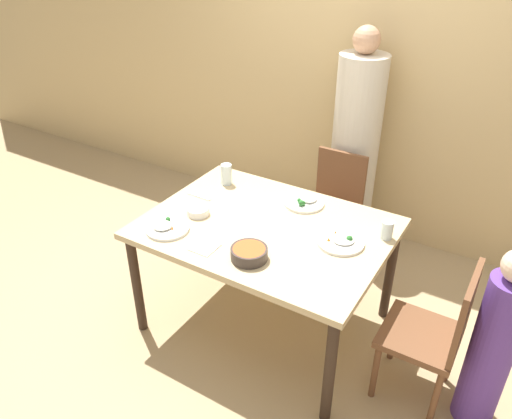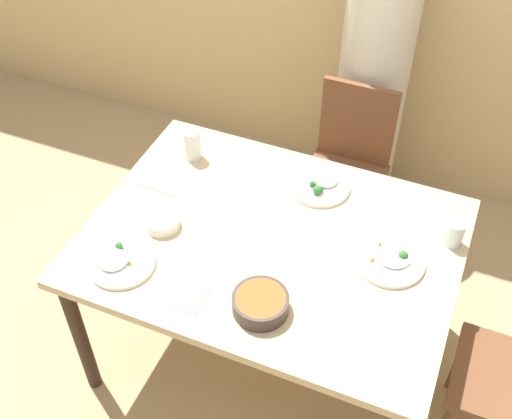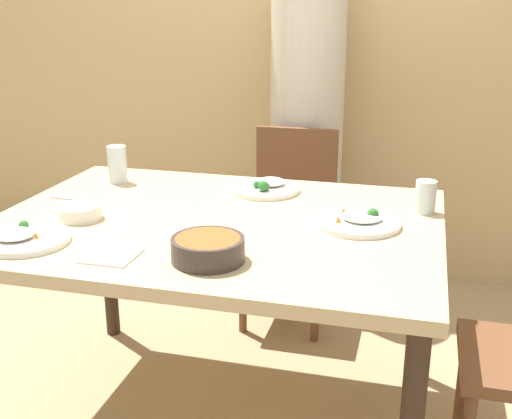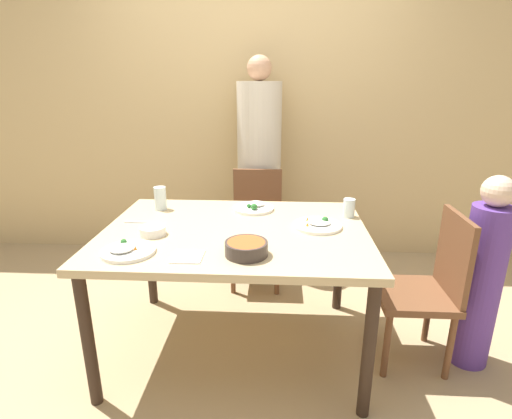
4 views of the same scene
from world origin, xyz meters
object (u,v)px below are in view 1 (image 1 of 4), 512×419
at_px(person_adult, 355,151).
at_px(plate_rice_adult, 305,202).
at_px(glass_water_tall, 387,230).
at_px(chair_adult_spot, 333,207).
at_px(person_child, 493,346).
at_px(chair_child_spot, 435,332).
at_px(bowl_curry, 249,253).

distance_m(person_adult, plate_rice_adult, 0.87).
bearing_deg(glass_water_tall, chair_adult_spot, 132.96).
bearing_deg(glass_water_tall, person_child, -22.72).
height_order(chair_adult_spot, chair_child_spot, same).
xyz_separation_m(plate_rice_adult, glass_water_tall, (0.57, -0.10, 0.04)).
bearing_deg(chair_adult_spot, person_adult, 90.00).
relative_size(plate_rice_adult, glass_water_tall, 2.33).
height_order(person_child, glass_water_tall, person_child).
bearing_deg(glass_water_tall, plate_rice_adult, 169.64).
distance_m(chair_child_spot, glass_water_tall, 0.61).
distance_m(chair_adult_spot, person_adult, 0.48).
bearing_deg(person_adult, chair_adult_spot, -90.00).
bearing_deg(chair_child_spot, person_child, 90.00).
relative_size(person_adult, glass_water_tall, 15.66).
relative_size(chair_child_spot, glass_water_tall, 8.00).
bearing_deg(bowl_curry, chair_adult_spot, 90.91).
distance_m(plate_rice_adult, glass_water_tall, 0.58).
bearing_deg(chair_adult_spot, person_child, -35.79).
height_order(bowl_curry, plate_rice_adult, bowl_curry).
distance_m(chair_child_spot, person_child, 0.28).
distance_m(person_adult, bowl_curry, 1.56).
relative_size(chair_adult_spot, person_child, 0.81).
distance_m(person_child, glass_water_tall, 0.80).
bearing_deg(glass_water_tall, bowl_curry, -134.26).
height_order(person_adult, person_child, person_adult).
bearing_deg(bowl_curry, chair_child_spot, 16.86).
bearing_deg(glass_water_tall, person_adult, 120.88).
bearing_deg(person_adult, glass_water_tall, -59.12).
height_order(chair_adult_spot, person_child, person_child).
xyz_separation_m(chair_adult_spot, chair_child_spot, (0.99, -0.91, 0.00)).
xyz_separation_m(person_adult, person_child, (1.27, -1.26, -0.28)).
xyz_separation_m(chair_child_spot, person_adult, (-0.99, 1.26, 0.33)).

